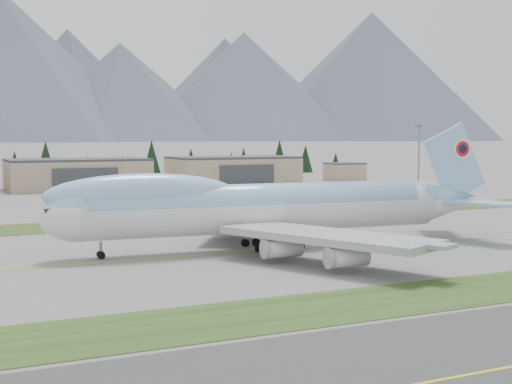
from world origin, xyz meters
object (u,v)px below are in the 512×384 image
hangar_center (78,174)px  service_vehicle_a (96,197)px  service_vehicle_b (186,192)px  boeing_747_freighter (262,207)px  service_vehicle_c (248,186)px  hangar_right (233,170)px

hangar_center → service_vehicle_a: hangar_center is taller
hangar_center → service_vehicle_b: bearing=-44.1°
boeing_747_freighter → service_vehicle_c: size_ratio=17.33×
hangar_right → service_vehicle_a: hangar_right is taller
boeing_747_freighter → hangar_right: size_ratio=1.70×
boeing_747_freighter → service_vehicle_a: (-2.45, 113.57, -7.08)m
boeing_747_freighter → hangar_right: boeing_747_freighter is taller
service_vehicle_a → service_vehicle_b: bearing=2.6°
boeing_747_freighter → service_vehicle_c: bearing=70.9°
boeing_747_freighter → hangar_center: bearing=95.0°
service_vehicle_a → service_vehicle_c: (63.30, 24.69, 0.00)m
hangar_center → service_vehicle_a: size_ratio=15.23×
service_vehicle_a → service_vehicle_c: 67.94m
service_vehicle_b → service_vehicle_c: bearing=-44.8°
boeing_747_freighter → service_vehicle_c: (60.85, 138.26, -7.08)m
service_vehicle_b → boeing_747_freighter: bearing=-179.7°
boeing_747_freighter → hangar_right: bearing=72.9°
hangar_center → service_vehicle_c: (61.78, -9.90, -5.39)m
hangar_center → boeing_747_freighter: bearing=-89.6°
service_vehicle_a → service_vehicle_c: bearing=14.1°
hangar_right → service_vehicle_b: bearing=-135.8°
boeing_747_freighter → hangar_center: size_ratio=1.70×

